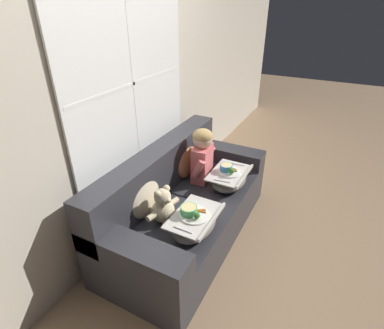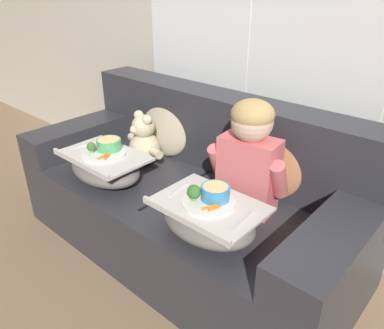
{
  "view_description": "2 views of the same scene",
  "coord_description": "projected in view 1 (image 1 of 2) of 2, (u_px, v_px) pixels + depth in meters",
  "views": [
    {
      "loc": [
        -1.92,
        -1.02,
        1.97
      ],
      "look_at": [
        0.09,
        0.02,
        0.7
      ],
      "focal_mm": 28.0,
      "sensor_mm": 36.0,
      "label": 1
    },
    {
      "loc": [
        1.16,
        -1.24,
        1.38
      ],
      "look_at": [
        0.08,
        -0.03,
        0.57
      ],
      "focal_mm": 35.0,
      "sensor_mm": 36.0,
      "label": 2
    }
  ],
  "objects": [
    {
      "name": "teddy_bear",
      "position": [
        163.0,
        207.0,
        2.34
      ],
      "size": [
        0.33,
        0.24,
        0.31
      ],
      "color": "beige",
      "rests_on": "couch"
    },
    {
      "name": "child_figure",
      "position": [
        202.0,
        153.0,
        2.81
      ],
      "size": [
        0.38,
        0.2,
        0.53
      ],
      "color": "#DB6666",
      "rests_on": "couch"
    },
    {
      "name": "throw_pillow_behind_teddy",
      "position": [
        143.0,
        194.0,
        2.39
      ],
      "size": [
        0.39,
        0.19,
        0.41
      ],
      "color": "#C1B293",
      "rests_on": "couch"
    },
    {
      "name": "ground_plane",
      "position": [
        190.0,
        233.0,
        2.86
      ],
      "size": [
        14.0,
        14.0,
        0.0
      ],
      "primitive_type": "plane",
      "color": "#8E7051"
    },
    {
      "name": "wall_back_with_window",
      "position": [
        129.0,
        90.0,
        2.44
      ],
      "size": [
        8.0,
        0.08,
        2.6
      ],
      "color": "beige",
      "rests_on": "ground_plane"
    },
    {
      "name": "throw_pillow_behind_child",
      "position": [
        185.0,
        157.0,
        2.93
      ],
      "size": [
        0.41,
        0.2,
        0.42
      ],
      "color": "#B2754C",
      "rests_on": "couch"
    },
    {
      "name": "lap_tray_teddy",
      "position": [
        195.0,
        222.0,
        2.25
      ],
      "size": [
        0.46,
        0.3,
        0.22
      ],
      "color": "slate",
      "rests_on": "teddy_bear"
    },
    {
      "name": "couch",
      "position": [
        184.0,
        206.0,
        2.73
      ],
      "size": [
        1.85,
        0.85,
        0.82
      ],
      "color": "#2D2D33",
      "rests_on": "ground_plane"
    },
    {
      "name": "lap_tray_child",
      "position": [
        229.0,
        178.0,
        2.8
      ],
      "size": [
        0.44,
        0.32,
        0.23
      ],
      "color": "slate",
      "rests_on": "child_figure"
    }
  ]
}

